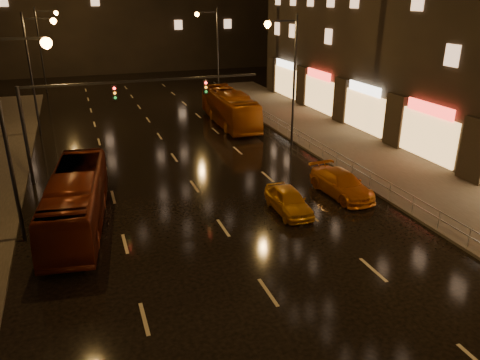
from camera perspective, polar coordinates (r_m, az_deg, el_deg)
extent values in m
plane|color=black|center=(33.26, -7.29, 1.69)|extent=(140.00, 140.00, 0.00)
cube|color=#38332D|center=(34.33, 17.25, 1.64)|extent=(7.00, 70.00, 0.15)
cylinder|color=black|center=(31.87, -24.69, 4.83)|extent=(0.22, 0.22, 6.20)
cube|color=black|center=(31.39, -11.46, 11.78)|extent=(15.20, 0.14, 0.14)
cube|color=black|center=(31.28, -15.04, 10.23)|extent=(0.32, 0.18, 0.95)
cube|color=black|center=(32.30, -4.23, 11.24)|extent=(0.32, 0.18, 0.95)
sphere|color=#FF1E19|center=(31.11, -15.07, 10.74)|extent=(0.18, 0.18, 0.18)
cylinder|color=#99999E|center=(58.09, -2.66, 11.08)|extent=(0.04, 0.04, 1.00)
cube|color=#99999E|center=(34.63, 10.11, 4.25)|extent=(0.05, 56.00, 0.05)
cube|color=#99999E|center=(34.75, 10.06, 3.63)|extent=(0.05, 56.00, 0.05)
imported|color=#52190B|center=(25.42, -19.33, -2.33)|extent=(3.79, 10.58, 2.88)
imported|color=#9A490F|center=(43.69, -1.27, 8.78)|extent=(2.97, 11.16, 3.09)
imported|color=#C78012|center=(25.95, 5.93, -2.48)|extent=(1.73, 4.09, 1.38)
imported|color=#C36312|center=(28.62, 12.28, -0.46)|extent=(2.34, 5.07, 1.44)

